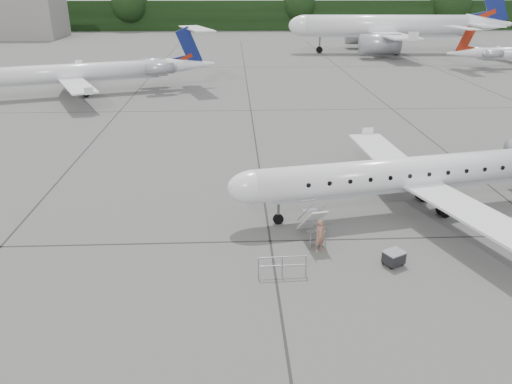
{
  "coord_description": "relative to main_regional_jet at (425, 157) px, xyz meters",
  "views": [
    {
      "loc": [
        -7.91,
        -20.71,
        12.52
      ],
      "look_at": [
        -6.83,
        3.63,
        2.3
      ],
      "focal_mm": 35.0,
      "sensor_mm": 36.0,
      "label": 1
    }
  ],
  "objects": [
    {
      "name": "ground",
      "position": [
        -2.99,
        -6.04,
        -3.31
      ],
      "size": [
        320.0,
        320.0,
        0.0
      ],
      "primitive_type": "plane",
      "color": "#555553",
      "rests_on": "ground"
    },
    {
      "name": "treeline",
      "position": [
        -2.99,
        123.96,
        0.69
      ],
      "size": [
        260.0,
        4.0,
        8.0
      ],
      "primitive_type": "cube",
      "color": "black",
      "rests_on": "ground"
    },
    {
      "name": "main_regional_jet",
      "position": [
        0.0,
        0.0,
        0.0
      ],
      "size": [
        28.82,
        23.06,
        6.62
      ],
      "primitive_type": null,
      "rotation": [
        0.0,
        0.0,
        0.19
      ],
      "color": "white",
      "rests_on": "ground"
    },
    {
      "name": "airstair",
      "position": [
        -6.94,
        -3.47,
        -2.27
      ],
      "size": [
        1.26,
        2.41,
        2.07
      ],
      "primitive_type": null,
      "rotation": [
        0.0,
        0.0,
        0.19
      ],
      "color": "white",
      "rests_on": "ground"
    },
    {
      "name": "passenger",
      "position": [
        -6.7,
        -4.75,
        -2.44
      ],
      "size": [
        0.76,
        0.71,
        1.74
      ],
      "primitive_type": "imported",
      "rotation": [
        0.0,
        0.0,
        0.62
      ],
      "color": "#9A6854",
      "rests_on": "ground"
    },
    {
      "name": "safety_railing",
      "position": [
        -8.81,
        -7.03,
        -2.81
      ],
      "size": [
        2.2,
        0.17,
        1.0
      ],
      "primitive_type": null,
      "rotation": [
        0.0,
        0.0,
        0.04
      ],
      "color": "gray",
      "rests_on": "ground"
    },
    {
      "name": "baggage_cart",
      "position": [
        -3.39,
        -6.29,
        -2.92
      ],
      "size": [
        1.14,
        1.07,
        0.78
      ],
      "primitive_type": null,
      "rotation": [
        0.0,
        0.0,
        0.49
      ],
      "color": "black",
      "rests_on": "ground"
    },
    {
      "name": "bg_narrowbody",
      "position": [
        18.06,
        71.6,
        3.7
      ],
      "size": [
        40.42,
        30.06,
        14.01
      ],
      "primitive_type": null,
      "rotation": [
        0.0,
        0.0,
        -0.05
      ],
      "color": "white",
      "rests_on": "ground"
    },
    {
      "name": "bg_regional_left",
      "position": [
        -29.92,
        34.21,
        0.43
      ],
      "size": [
        33.53,
        28.46,
        7.48
      ],
      "primitive_type": null,
      "rotation": [
        0.0,
        0.0,
        0.32
      ],
      "color": "white",
      "rests_on": "ground"
    }
  ]
}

